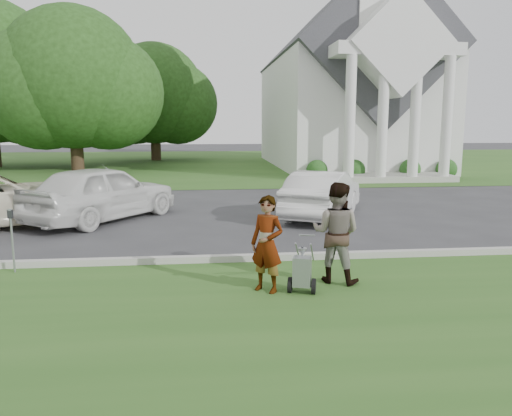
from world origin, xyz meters
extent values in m
plane|color=#333335|center=(0.00, 0.00, 0.00)|extent=(120.00, 120.00, 0.00)
cube|color=#2C541D|center=(0.00, -3.00, 0.01)|extent=(80.00, 7.00, 0.01)
cube|color=#2C541D|center=(0.00, 27.00, 0.01)|extent=(80.00, 30.00, 0.01)
cube|color=#9E9E93|center=(0.00, 0.55, 0.07)|extent=(80.00, 0.18, 0.15)
cube|color=white|center=(9.00, 24.00, 3.50)|extent=(9.00, 16.00, 7.00)
cube|color=#38383D|center=(9.00, 24.00, 7.00)|extent=(9.19, 17.00, 9.19)
cube|color=#9E9E93|center=(9.00, 14.80, 0.15)|extent=(6.20, 2.60, 0.30)
cylinder|color=white|center=(6.60, 13.80, 3.00)|extent=(0.50, 0.50, 6.00)
cylinder|color=white|center=(8.20, 13.80, 3.00)|extent=(0.50, 0.50, 6.00)
cylinder|color=white|center=(9.80, 13.80, 3.00)|extent=(0.50, 0.50, 6.00)
cylinder|color=white|center=(11.40, 13.80, 3.00)|extent=(0.50, 0.50, 6.00)
cube|color=white|center=(9.00, 14.60, 6.30)|extent=(6.20, 2.00, 0.60)
cube|color=white|center=(9.00, 14.60, 6.60)|extent=(5.09, 2.20, 5.09)
sphere|color=#1E4C19|center=(5.50, 15.70, 0.45)|extent=(1.10, 1.10, 1.10)
sphere|color=#1E4C19|center=(7.50, 15.70, 0.45)|extent=(1.10, 1.10, 1.10)
sphere|color=#1E4C19|center=(10.50, 15.70, 0.45)|extent=(1.10, 1.10, 1.10)
sphere|color=#1E4C19|center=(12.50, 15.70, 0.45)|extent=(1.10, 1.10, 1.10)
cylinder|color=#332316|center=(-8.00, 22.00, 1.60)|extent=(0.76, 0.76, 3.20)
sphere|color=#1E3C12|center=(-8.00, 22.00, 5.51)|extent=(8.40, 8.40, 8.40)
sphere|color=#1E3C12|center=(-6.11, 22.30, 4.67)|extent=(6.89, 6.89, 6.89)
sphere|color=#1E3C12|center=(-9.68, 21.70, 4.88)|extent=(7.22, 7.22, 7.22)
sphere|color=#1E3C12|center=(-11.93, 25.30, 5.21)|extent=(7.54, 7.54, 7.54)
cylinder|color=#332316|center=(-4.00, 30.00, 1.50)|extent=(0.76, 0.76, 3.00)
sphere|color=#1E3C12|center=(-4.00, 30.00, 5.09)|extent=(7.60, 7.60, 7.60)
sphere|color=#1E3C12|center=(-2.29, 30.30, 4.33)|extent=(6.23, 6.23, 6.23)
sphere|color=#1E3C12|center=(-5.52, 29.70, 4.52)|extent=(6.54, 6.54, 6.54)
cylinder|color=black|center=(1.13, -1.46, 0.14)|extent=(0.14, 0.28, 0.27)
cylinder|color=black|center=(1.51, -1.58, 0.14)|extent=(0.14, 0.28, 0.27)
cylinder|color=#2D2D33|center=(1.32, -1.52, 0.14)|extent=(0.45, 0.17, 0.03)
cube|color=#93959B|center=(1.32, -1.52, 0.39)|extent=(0.36, 0.33, 0.50)
cone|color=#93959B|center=(1.32, -1.52, 0.72)|extent=(0.19, 0.19, 0.15)
cylinder|color=#2D2D33|center=(1.32, -1.52, 0.80)|extent=(0.04, 0.04, 0.05)
cylinder|color=#93959B|center=(1.33, -1.06, 0.62)|extent=(0.22, 0.65, 0.48)
cylinder|color=#93959B|center=(1.57, -1.14, 0.62)|extent=(0.22, 0.65, 0.48)
cylinder|color=#93959B|center=(1.55, -0.79, 0.85)|extent=(0.29, 0.11, 0.03)
imported|color=#999999|center=(0.74, -1.37, 0.83)|extent=(0.72, 0.68, 1.66)
imported|color=#999999|center=(2.04, -0.97, 0.91)|extent=(1.11, 1.03, 1.82)
cylinder|color=#93959B|center=(-3.98, 0.22, 0.54)|extent=(0.04, 0.04, 1.09)
cube|color=#2D2D33|center=(-3.98, 0.22, 1.16)|extent=(0.09, 0.06, 0.16)
cylinder|color=#93959B|center=(-3.98, 0.22, 1.24)|extent=(0.08, 0.08, 0.03)
imported|color=silver|center=(-3.31, 5.44, 0.84)|extent=(4.46, 5.14, 1.67)
imported|color=silver|center=(3.31, 5.36, 0.71)|extent=(3.35, 4.54, 1.43)
camera|label=1|loc=(-0.30, -9.52, 2.87)|focal=35.00mm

